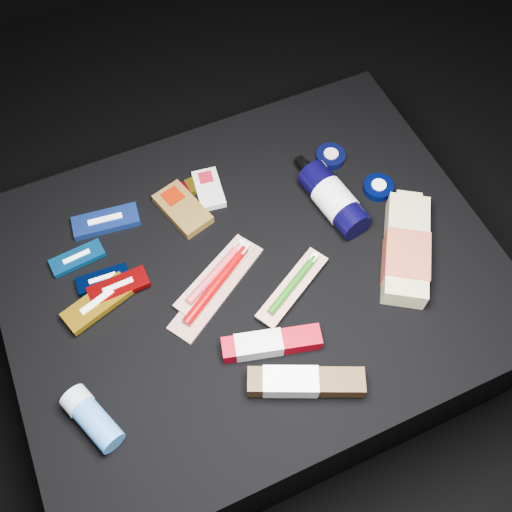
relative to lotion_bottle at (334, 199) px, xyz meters
name	(u,v)px	position (x,y,z in m)	size (l,w,h in m)	color
ground	(252,339)	(-0.22, -0.06, -0.43)	(3.00, 3.00, 0.00)	black
cloth_table	(252,308)	(-0.22, -0.06, -0.23)	(0.98, 0.78, 0.40)	black
luna_bar_0	(106,221)	(-0.45, 0.16, -0.03)	(0.14, 0.07, 0.02)	#1A3BA1
luna_bar_1	(77,258)	(-0.53, 0.10, -0.03)	(0.11, 0.05, 0.01)	#074C8D
luna_bar_2	(103,279)	(-0.50, 0.03, -0.02)	(0.10, 0.04, 0.01)	#010B31
luna_bar_3	(98,303)	(-0.52, -0.02, -0.02)	(0.15, 0.09, 0.02)	#B8800F
luna_bar_4	(119,287)	(-0.47, 0.00, -0.02)	(0.12, 0.05, 0.02)	#7C0406
clif_bar_0	(181,207)	(-0.30, 0.13, -0.02)	(0.10, 0.14, 0.02)	brown
clif_bar_1	(208,188)	(-0.22, 0.15, -0.03)	(0.07, 0.11, 0.02)	#B9B8B1
power_bar	(193,186)	(-0.25, 0.17, -0.03)	(0.12, 0.05, 0.01)	maroon
lotion_bottle	(334,199)	(0.00, 0.00, 0.00)	(0.09, 0.22, 0.07)	black
cream_tin_upper	(331,156)	(0.06, 0.12, -0.03)	(0.07, 0.07, 0.02)	black
cream_tin_lower	(378,187)	(0.11, 0.00, -0.03)	(0.07, 0.07, 0.02)	black
bodywash_bottle	(406,251)	(0.08, -0.16, -0.01)	(0.20, 0.25, 0.05)	tan
deodorant_stick	(92,418)	(-0.59, -0.23, -0.01)	(0.09, 0.13, 0.05)	#316CAF
toothbrush_pack_0	(217,285)	(-0.29, -0.07, -0.02)	(0.24, 0.18, 0.03)	#A59F9B
toothbrush_pack_1	(216,273)	(-0.29, -0.05, -0.02)	(0.20, 0.14, 0.02)	beige
toothbrush_pack_2	(293,285)	(-0.16, -0.14, -0.01)	(0.19, 0.13, 0.02)	silver
toothpaste_carton_red	(267,344)	(-0.26, -0.23, -0.02)	(0.19, 0.09, 0.04)	maroon
toothpaste_carton_green	(300,382)	(-0.23, -0.32, -0.01)	(0.21, 0.13, 0.04)	#3E2811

